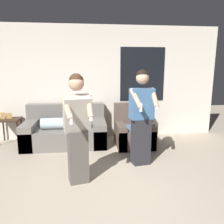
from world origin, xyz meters
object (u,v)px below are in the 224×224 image
object	(u,v)px
couch	(66,131)
side_table	(9,122)
armchair	(133,132)
person_right	(141,117)
person_left	(77,129)

from	to	relation	value
couch	side_table	bearing A→B (deg)	169.42
armchair	side_table	xyz separation A→B (m)	(-2.81, 0.45, 0.19)
couch	armchair	size ratio (longest dim) A/B	1.97
armchair	couch	bearing A→B (deg)	172.23
armchair	person_right	world-z (taller)	person_right
couch	side_table	xyz separation A→B (m)	(-1.28, 0.24, 0.18)
couch	person_right	distance (m)	1.96
couch	armchair	distance (m)	1.54
person_right	armchair	bearing A→B (deg)	85.39
person_left	person_right	bearing A→B (deg)	26.47
person_left	armchair	bearing A→B (deg)	52.69
side_table	person_right	world-z (taller)	person_right
side_table	armchair	bearing A→B (deg)	-9.06
couch	person_left	distance (m)	1.86
side_table	person_right	distance (m)	3.11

